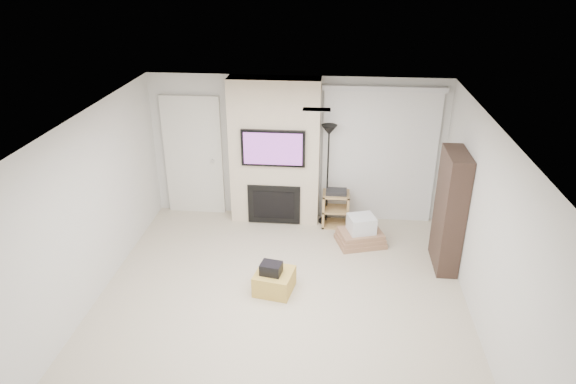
# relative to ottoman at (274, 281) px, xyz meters

# --- Properties ---
(floor) EXTENTS (5.00, 5.50, 0.00)m
(floor) POSITION_rel_ottoman_xyz_m (0.11, -0.40, -0.15)
(floor) COLOR beige
(floor) RESTS_ON ground
(ceiling) EXTENTS (5.00, 5.50, 0.00)m
(ceiling) POSITION_rel_ottoman_xyz_m (0.11, -0.40, 2.35)
(ceiling) COLOR white
(ceiling) RESTS_ON wall_back
(wall_back) EXTENTS (5.00, 0.00, 2.50)m
(wall_back) POSITION_rel_ottoman_xyz_m (0.11, 2.35, 1.10)
(wall_back) COLOR silver
(wall_back) RESTS_ON ground
(wall_left) EXTENTS (0.00, 5.50, 2.50)m
(wall_left) POSITION_rel_ottoman_xyz_m (-2.39, -0.40, 1.10)
(wall_left) COLOR silver
(wall_left) RESTS_ON ground
(wall_right) EXTENTS (0.00, 5.50, 2.50)m
(wall_right) POSITION_rel_ottoman_xyz_m (2.61, -0.40, 1.10)
(wall_right) COLOR silver
(wall_right) RESTS_ON ground
(hvac_vent) EXTENTS (0.35, 0.18, 0.01)m
(hvac_vent) POSITION_rel_ottoman_xyz_m (0.51, 0.40, 2.35)
(hvac_vent) COLOR silver
(hvac_vent) RESTS_ON ceiling
(ottoman) EXTENTS (0.58, 0.58, 0.30)m
(ottoman) POSITION_rel_ottoman_xyz_m (0.00, 0.00, 0.00)
(ottoman) COLOR gold
(ottoman) RESTS_ON floor
(black_bag) EXTENTS (0.32, 0.27, 0.16)m
(black_bag) POSITION_rel_ottoman_xyz_m (-0.04, -0.03, 0.23)
(black_bag) COLOR black
(black_bag) RESTS_ON ottoman
(fireplace_wall) EXTENTS (1.50, 0.47, 2.50)m
(fireplace_wall) POSITION_rel_ottoman_xyz_m (-0.24, 2.14, 1.09)
(fireplace_wall) COLOR beige
(fireplace_wall) RESTS_ON floor
(entry_door) EXTENTS (1.02, 0.11, 2.14)m
(entry_door) POSITION_rel_ottoman_xyz_m (-1.68, 2.32, 0.90)
(entry_door) COLOR silver
(entry_door) RESTS_ON floor
(vertical_blinds) EXTENTS (1.98, 0.10, 2.37)m
(vertical_blinds) POSITION_rel_ottoman_xyz_m (1.51, 2.30, 1.12)
(vertical_blinds) COLOR silver
(vertical_blinds) RESTS_ON floor
(floor_lamp) EXTENTS (0.26, 0.26, 1.76)m
(floor_lamp) POSITION_rel_ottoman_xyz_m (0.66, 2.10, 1.24)
(floor_lamp) COLOR black
(floor_lamp) RESTS_ON floor
(av_stand) EXTENTS (0.45, 0.38, 0.66)m
(av_stand) POSITION_rel_ottoman_xyz_m (0.82, 2.00, 0.20)
(av_stand) COLOR tan
(av_stand) RESTS_ON floor
(box_stack) EXTENTS (0.86, 0.74, 0.49)m
(box_stack) POSITION_rel_ottoman_xyz_m (1.24, 1.40, 0.04)
(box_stack) COLOR #9C7155
(box_stack) RESTS_ON floor
(bookshelf) EXTENTS (0.30, 0.80, 1.80)m
(bookshelf) POSITION_rel_ottoman_xyz_m (2.45, 0.91, 0.75)
(bookshelf) COLOR #2D1F19
(bookshelf) RESTS_ON floor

